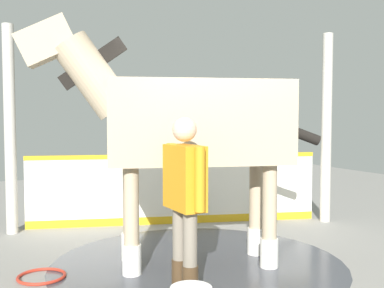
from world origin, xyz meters
The scene contains 8 objects.
ground_plane centered at (0.00, 0.00, -0.01)m, with size 16.00×16.00×0.02m, color gray.
wet_patch centered at (0.36, 0.13, 0.00)m, with size 3.32×3.32×0.00m, color #42444C.
barrier_wall centered at (-0.21, -1.81, 0.50)m, with size 4.30×1.35×1.08m.
roof_post_near centered at (2.12, -2.26, 1.47)m, with size 0.16×0.16×2.95m, color #B7B2A8.
roof_post_far centered at (-2.42, -0.91, 1.47)m, with size 0.16×0.16×2.95m, color #B7B2A8.
horse centered at (0.48, 0.09, 1.57)m, with size 3.29×1.44×2.73m.
handler centered at (0.92, 0.96, 0.96)m, with size 0.23×0.67×1.66m.
hose_coil centered at (2.03, -0.16, 0.02)m, with size 0.50×0.50×0.03m, color #B72D1E.
Camera 1 is at (2.72, 4.82, 1.68)m, focal length 44.22 mm.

